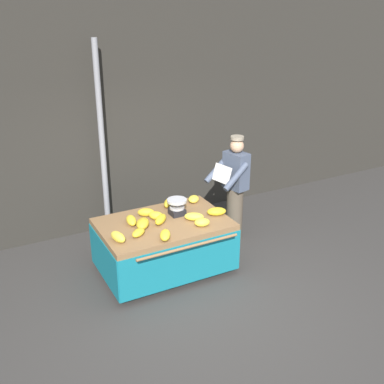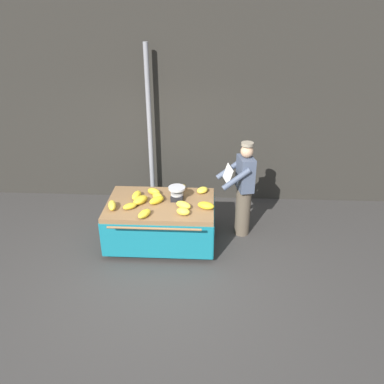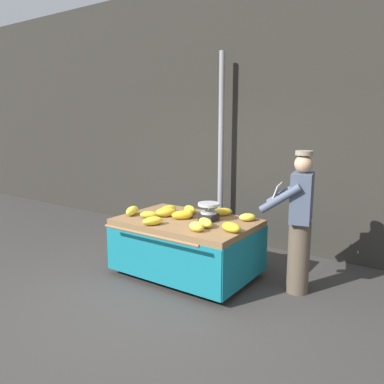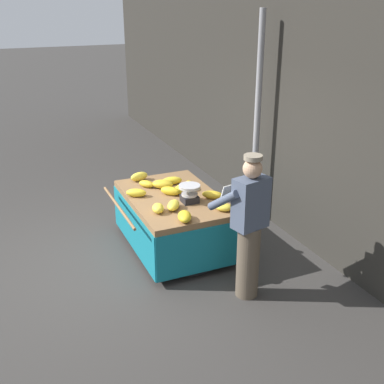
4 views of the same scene
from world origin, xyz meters
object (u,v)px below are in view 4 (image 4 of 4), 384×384
(banana_bunch_1, at_px, (139,176))
(banana_bunch_4, at_px, (173,205))
(banana_bunch_5, at_px, (185,216))
(banana_bunch_11, at_px, (136,193))
(banana_bunch_6, at_px, (188,185))
(banana_bunch_12, at_px, (158,208))
(banana_bunch_3, at_px, (224,207))
(banana_bunch_7, at_px, (163,184))
(banana_cart, at_px, (174,210))
(banana_bunch_2, at_px, (172,181))
(banana_bunch_8, at_px, (213,195))
(vendor_person, at_px, (249,227))
(banana_bunch_9, at_px, (170,191))
(banana_bunch_10, at_px, (146,184))
(street_pole, at_px, (257,122))
(banana_bunch_0, at_px, (180,189))
(weighing_scale, at_px, (190,194))

(banana_bunch_1, xyz_separation_m, banana_bunch_4, (1.13, 0.08, -0.01))
(banana_bunch_5, height_order, banana_bunch_11, banana_bunch_5)
(banana_bunch_5, distance_m, banana_bunch_6, 1.00)
(banana_bunch_5, height_order, banana_bunch_6, banana_bunch_6)
(banana_bunch_6, relative_size, banana_bunch_12, 1.13)
(banana_bunch_3, height_order, banana_bunch_7, banana_bunch_7)
(banana_bunch_5, bearing_deg, banana_bunch_7, 173.45)
(banana_cart, distance_m, banana_bunch_2, 0.51)
(banana_bunch_6, distance_m, banana_bunch_8, 0.46)
(banana_cart, xyz_separation_m, banana_bunch_8, (0.28, 0.44, 0.25))
(banana_bunch_6, height_order, vendor_person, vendor_person)
(banana_bunch_5, relative_size, banana_bunch_9, 0.99)
(banana_bunch_9, bearing_deg, banana_bunch_2, 155.20)
(banana_bunch_4, distance_m, banana_bunch_10, 0.85)
(street_pole, xyz_separation_m, banana_bunch_1, (-0.39, -1.69, -0.72))
(banana_bunch_3, bearing_deg, banana_bunch_2, -166.83)
(banana_bunch_2, bearing_deg, street_pole, 87.12)
(banana_bunch_4, height_order, banana_bunch_6, banana_bunch_6)
(banana_bunch_3, height_order, vendor_person, vendor_person)
(street_pole, relative_size, banana_bunch_1, 11.44)
(banana_bunch_0, distance_m, banana_bunch_11, 0.59)
(weighing_scale, relative_size, banana_bunch_11, 1.04)
(banana_bunch_0, bearing_deg, banana_bunch_1, -152.52)
(banana_bunch_12, bearing_deg, banana_bunch_5, 30.77)
(street_pole, xyz_separation_m, banana_bunch_2, (-0.07, -1.31, -0.73))
(banana_cart, xyz_separation_m, banana_bunch_7, (-0.32, -0.03, 0.26))
(banana_bunch_9, xyz_separation_m, banana_bunch_10, (-0.40, -0.20, -0.01))
(banana_bunch_1, distance_m, banana_bunch_7, 0.47)
(banana_bunch_7, relative_size, banana_bunch_9, 1.05)
(banana_bunch_0, bearing_deg, banana_bunch_5, -18.46)
(banana_bunch_2, xyz_separation_m, vendor_person, (1.80, 0.21, 0.05))
(banana_bunch_9, relative_size, banana_bunch_10, 1.18)
(weighing_scale, bearing_deg, street_pole, 114.79)
(weighing_scale, distance_m, banana_bunch_6, 0.44)
(banana_bunch_4, height_order, banana_bunch_7, banana_bunch_7)
(banana_bunch_6, relative_size, banana_bunch_9, 0.86)
(street_pole, relative_size, vendor_person, 1.81)
(banana_bunch_4, relative_size, banana_bunch_7, 0.92)
(banana_cart, relative_size, banana_bunch_12, 8.48)
(banana_bunch_3, xyz_separation_m, banana_bunch_4, (-0.29, -0.56, 0.01))
(banana_cart, bearing_deg, banana_bunch_0, 116.73)
(banana_bunch_1, relative_size, banana_bunch_12, 1.29)
(street_pole, xyz_separation_m, banana_bunch_9, (0.30, -1.48, -0.72))
(banana_bunch_1, xyz_separation_m, banana_bunch_2, (0.32, 0.38, -0.01))
(banana_bunch_4, distance_m, banana_bunch_11, 0.65)
(banana_bunch_12, bearing_deg, banana_bunch_11, -170.93)
(weighing_scale, height_order, banana_bunch_1, weighing_scale)
(banana_bunch_3, xyz_separation_m, banana_bunch_7, (-1.00, -0.43, 0.01))
(banana_bunch_0, bearing_deg, banana_bunch_10, -139.75)
(vendor_person, bearing_deg, banana_bunch_7, -167.25)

